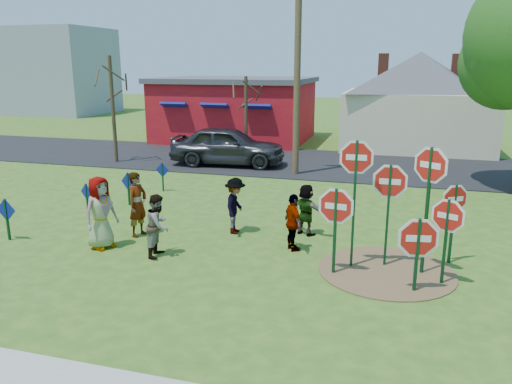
# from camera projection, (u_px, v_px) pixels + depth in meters

# --- Properties ---
(ground) EXTENTS (120.00, 120.00, 0.00)m
(ground) POSITION_uv_depth(u_px,v_px,m) (222.00, 240.00, 13.93)
(ground) COLOR #2F5819
(ground) RESTS_ON ground
(road) EXTENTS (120.00, 7.50, 0.04)m
(road) POSITION_uv_depth(u_px,v_px,m) (300.00, 162.00, 24.63)
(road) COLOR black
(road) RESTS_ON ground
(dirt_patch) EXTENTS (3.20, 3.20, 0.03)m
(dirt_patch) POSITION_uv_depth(u_px,v_px,m) (386.00, 271.00, 11.80)
(dirt_patch) COLOR brown
(dirt_patch) RESTS_ON ground
(red_building) EXTENTS (9.40, 7.69, 3.90)m
(red_building) POSITION_uv_depth(u_px,v_px,m) (235.00, 109.00, 31.65)
(red_building) COLOR maroon
(red_building) RESTS_ON ground
(cream_house) EXTENTS (9.40, 9.40, 6.50)m
(cream_house) POSITION_uv_depth(u_px,v_px,m) (418.00, 97.00, 28.49)
(cream_house) COLOR beige
(cream_house) RESTS_ON ground
(distant_building) EXTENTS (10.00, 8.00, 8.00)m
(distant_building) POSITION_uv_depth(u_px,v_px,m) (54.00, 71.00, 48.30)
(distant_building) COLOR #8C939E
(distant_building) RESTS_ON ground
(stop_sign_a) EXTENTS (1.12, 0.15, 2.21)m
(stop_sign_a) POSITION_uv_depth(u_px,v_px,m) (336.00, 213.00, 11.32)
(stop_sign_a) COLOR #103A1D
(stop_sign_a) RESTS_ON ground
(stop_sign_b) EXTENTS (1.07, 0.07, 3.23)m
(stop_sign_b) POSITION_uv_depth(u_px,v_px,m) (356.00, 171.00, 11.50)
(stop_sign_b) COLOR #103A1D
(stop_sign_b) RESTS_ON ground
(stop_sign_c) EXTENTS (0.95, 0.60, 3.14)m
(stop_sign_c) POSITION_uv_depth(u_px,v_px,m) (429.00, 181.00, 11.13)
(stop_sign_c) COLOR #103A1D
(stop_sign_c) RESTS_ON ground
(stop_sign_d) EXTENTS (0.82, 0.49, 2.11)m
(stop_sign_d) POSITION_uv_depth(u_px,v_px,m) (454.00, 205.00, 11.96)
(stop_sign_d) COLOR #103A1D
(stop_sign_d) RESTS_ON ground
(stop_sign_e) EXTENTS (1.16, 0.24, 1.80)m
(stop_sign_e) POSITION_uv_depth(u_px,v_px,m) (418.00, 242.00, 10.50)
(stop_sign_e) COLOR #103A1D
(stop_sign_e) RESTS_ON ground
(stop_sign_f) EXTENTS (0.91, 0.45, 2.09)m
(stop_sign_f) POSITION_uv_depth(u_px,v_px,m) (447.00, 222.00, 10.77)
(stop_sign_f) COLOR #103A1D
(stop_sign_f) RESTS_ON ground
(stop_sign_g) EXTENTS (1.10, 0.07, 2.66)m
(stop_sign_g) POSITION_uv_depth(u_px,v_px,m) (389.00, 192.00, 11.69)
(stop_sign_g) COLOR #103A1D
(stop_sign_g) RESTS_ON ground
(blue_diamond_a) EXTENTS (0.65, 0.06, 1.19)m
(blue_diamond_a) POSITION_uv_depth(u_px,v_px,m) (7.00, 215.00, 13.73)
(blue_diamond_a) COLOR #103A1D
(blue_diamond_a) RESTS_ON ground
(blue_diamond_b) EXTENTS (0.55, 0.20, 1.03)m
(blue_diamond_b) POSITION_uv_depth(u_px,v_px,m) (87.00, 195.00, 16.12)
(blue_diamond_b) COLOR #103A1D
(blue_diamond_b) RESTS_ON ground
(blue_diamond_c) EXTENTS (0.65, 0.23, 1.16)m
(blue_diamond_c) POSITION_uv_depth(u_px,v_px,m) (128.00, 185.00, 17.14)
(blue_diamond_c) COLOR #103A1D
(blue_diamond_c) RESTS_ON ground
(blue_diamond_d) EXTENTS (0.56, 0.06, 1.12)m
(blue_diamond_d) POSITION_uv_depth(u_px,v_px,m) (163.00, 174.00, 19.01)
(blue_diamond_d) COLOR #103A1D
(blue_diamond_d) RESTS_ON ground
(person_a) EXTENTS (0.91, 1.11, 1.94)m
(person_a) POSITION_uv_depth(u_px,v_px,m) (100.00, 213.00, 13.10)
(person_a) COLOR #3F5599
(person_a) RESTS_ON ground
(person_b) EXTENTS (0.56, 0.74, 1.85)m
(person_b) POSITION_uv_depth(u_px,v_px,m) (138.00, 204.00, 14.05)
(person_b) COLOR #2B7366
(person_b) RESTS_ON ground
(person_c) EXTENTS (0.68, 0.84, 1.61)m
(person_c) POSITION_uv_depth(u_px,v_px,m) (158.00, 225.00, 12.60)
(person_c) COLOR brown
(person_c) RESTS_ON ground
(person_d) EXTENTS (0.68, 1.10, 1.63)m
(person_d) POSITION_uv_depth(u_px,v_px,m) (235.00, 206.00, 14.29)
(person_d) COLOR #313135
(person_d) RESTS_ON ground
(person_e) EXTENTS (0.82, 0.95, 1.53)m
(person_e) POSITION_uv_depth(u_px,v_px,m) (293.00, 223.00, 12.96)
(person_e) COLOR #452B4F
(person_e) RESTS_ON ground
(person_f) EXTENTS (1.43, 1.01, 1.48)m
(person_f) POSITION_uv_depth(u_px,v_px,m) (306.00, 210.00, 14.18)
(person_f) COLOR #255A3C
(person_f) RESTS_ON ground
(suv) EXTENTS (5.57, 2.61, 1.84)m
(suv) POSITION_uv_depth(u_px,v_px,m) (228.00, 146.00, 23.77)
(suv) COLOR #313237
(suv) RESTS_ON road
(utility_pole) EXTENTS (2.20, 0.45, 9.04)m
(utility_pole) POSITION_uv_depth(u_px,v_px,m) (297.00, 64.00, 20.87)
(utility_pole) COLOR #4C3823
(utility_pole) RESTS_ON ground
(bare_tree_west) EXTENTS (1.80, 1.80, 5.13)m
(bare_tree_west) POSITION_uv_depth(u_px,v_px,m) (112.00, 94.00, 23.94)
(bare_tree_west) COLOR #382819
(bare_tree_west) RESTS_ON ground
(bare_tree_east) EXTENTS (1.80, 1.80, 4.12)m
(bare_tree_east) POSITION_uv_depth(u_px,v_px,m) (246.00, 104.00, 26.21)
(bare_tree_east) COLOR #382819
(bare_tree_east) RESTS_ON ground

